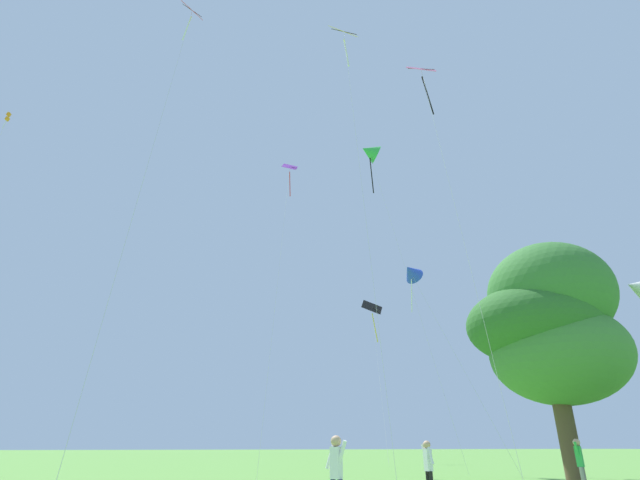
{
  "coord_description": "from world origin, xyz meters",
  "views": [
    {
      "loc": [
        -2.27,
        -5.22,
        1.53
      ],
      "look_at": [
        5.88,
        25.4,
        15.31
      ],
      "focal_mm": 26.56,
      "sensor_mm": 36.0,
      "label": 1
    }
  ],
  "objects_px": {
    "kite_green_small": "(370,152)",
    "tree_left_oak": "(548,325)",
    "kite_yellow_diamond": "(345,43)",
    "kite_black_large": "(373,315)",
    "kite_orange_box": "(4,127)",
    "person_child_small": "(580,461)",
    "kite_blue_delta": "(411,272)",
    "kite_purple_streamer": "(289,179)",
    "kite_pink_low": "(424,82)",
    "person_foreground_watcher": "(336,469)",
    "person_with_spool": "(428,465)",
    "kite_red_high": "(189,23)"
  },
  "relations": [
    {
      "from": "kite_purple_streamer",
      "to": "person_foreground_watcher",
      "type": "relative_size",
      "value": 14.7
    },
    {
      "from": "kite_yellow_diamond",
      "to": "person_foreground_watcher",
      "type": "relative_size",
      "value": 17.2
    },
    {
      "from": "kite_blue_delta",
      "to": "person_with_spool",
      "type": "bearing_deg",
      "value": -116.27
    },
    {
      "from": "kite_pink_low",
      "to": "person_with_spool",
      "type": "bearing_deg",
      "value": -129.31
    },
    {
      "from": "kite_red_high",
      "to": "kite_green_small",
      "type": "bearing_deg",
      "value": 38.8
    },
    {
      "from": "kite_orange_box",
      "to": "kite_red_high",
      "type": "bearing_deg",
      "value": -49.43
    },
    {
      "from": "kite_red_high",
      "to": "person_foreground_watcher",
      "type": "height_order",
      "value": "kite_red_high"
    },
    {
      "from": "kite_yellow_diamond",
      "to": "kite_black_large",
      "type": "relative_size",
      "value": 1.76
    },
    {
      "from": "kite_pink_low",
      "to": "person_child_small",
      "type": "bearing_deg",
      "value": -78.03
    },
    {
      "from": "kite_blue_delta",
      "to": "kite_green_small",
      "type": "relative_size",
      "value": 0.49
    },
    {
      "from": "person_foreground_watcher",
      "to": "kite_red_high",
      "type": "bearing_deg",
      "value": 116.4
    },
    {
      "from": "kite_yellow_diamond",
      "to": "person_foreground_watcher",
      "type": "bearing_deg",
      "value": -110.89
    },
    {
      "from": "kite_orange_box",
      "to": "kite_red_high",
      "type": "relative_size",
      "value": 1.1
    },
    {
      "from": "kite_blue_delta",
      "to": "person_with_spool",
      "type": "xyz_separation_m",
      "value": [
        -7.48,
        -15.15,
        -12.04
      ]
    },
    {
      "from": "person_with_spool",
      "to": "person_foreground_watcher",
      "type": "bearing_deg",
      "value": -139.61
    },
    {
      "from": "kite_pink_low",
      "to": "kite_black_large",
      "type": "xyz_separation_m",
      "value": [
        7.25,
        28.74,
        -6.87
      ]
    },
    {
      "from": "kite_yellow_diamond",
      "to": "kite_red_high",
      "type": "relative_size",
      "value": 1.1
    },
    {
      "from": "kite_blue_delta",
      "to": "kite_orange_box",
      "type": "height_order",
      "value": "kite_orange_box"
    },
    {
      "from": "kite_yellow_diamond",
      "to": "kite_green_small",
      "type": "xyz_separation_m",
      "value": [
        6.32,
        12.07,
        -0.17
      ]
    },
    {
      "from": "kite_yellow_diamond",
      "to": "person_child_small",
      "type": "relative_size",
      "value": 17.14
    },
    {
      "from": "kite_yellow_diamond",
      "to": "person_foreground_watcher",
      "type": "distance_m",
      "value": 29.87
    },
    {
      "from": "kite_blue_delta",
      "to": "kite_black_large",
      "type": "bearing_deg",
      "value": 76.82
    },
    {
      "from": "kite_purple_streamer",
      "to": "kite_pink_low",
      "type": "xyz_separation_m",
      "value": [
        5.24,
        -15.84,
        -1.51
      ]
    },
    {
      "from": "kite_purple_streamer",
      "to": "kite_green_small",
      "type": "relative_size",
      "value": 0.89
    },
    {
      "from": "kite_purple_streamer",
      "to": "person_foreground_watcher",
      "type": "bearing_deg",
      "value": -97.78
    },
    {
      "from": "kite_black_large",
      "to": "person_child_small",
      "type": "height_order",
      "value": "kite_black_large"
    },
    {
      "from": "kite_orange_box",
      "to": "kite_pink_low",
      "type": "relative_size",
      "value": 1.26
    },
    {
      "from": "kite_blue_delta",
      "to": "kite_purple_streamer",
      "type": "relative_size",
      "value": 0.54
    },
    {
      "from": "person_foreground_watcher",
      "to": "person_with_spool",
      "type": "height_order",
      "value": "person_foreground_watcher"
    },
    {
      "from": "kite_green_small",
      "to": "person_with_spool",
      "type": "relative_size",
      "value": 17.19
    },
    {
      "from": "kite_pink_low",
      "to": "kite_green_small",
      "type": "bearing_deg",
      "value": 80.84
    },
    {
      "from": "kite_red_high",
      "to": "tree_left_oak",
      "type": "height_order",
      "value": "kite_red_high"
    },
    {
      "from": "kite_orange_box",
      "to": "person_child_small",
      "type": "distance_m",
      "value": 49.62
    },
    {
      "from": "kite_black_large",
      "to": "person_child_small",
      "type": "relative_size",
      "value": 9.74
    },
    {
      "from": "kite_blue_delta",
      "to": "kite_purple_streamer",
      "type": "distance_m",
      "value": 14.55
    },
    {
      "from": "kite_green_small",
      "to": "tree_left_oak",
      "type": "distance_m",
      "value": 28.19
    },
    {
      "from": "person_with_spool",
      "to": "kite_orange_box",
      "type": "bearing_deg",
      "value": 133.62
    },
    {
      "from": "person_child_small",
      "to": "kite_orange_box",
      "type": "bearing_deg",
      "value": 140.0
    },
    {
      "from": "person_child_small",
      "to": "tree_left_oak",
      "type": "relative_size",
      "value": 0.17
    },
    {
      "from": "kite_black_large",
      "to": "person_foreground_watcher",
      "type": "distance_m",
      "value": 43.37
    },
    {
      "from": "kite_purple_streamer",
      "to": "person_child_small",
      "type": "distance_m",
      "value": 31.4
    },
    {
      "from": "kite_orange_box",
      "to": "kite_purple_streamer",
      "type": "xyz_separation_m",
      "value": [
        25.48,
        -5.55,
        -4.8
      ]
    },
    {
      "from": "kite_green_small",
      "to": "person_child_small",
      "type": "bearing_deg",
      "value": -93.8
    },
    {
      "from": "kite_green_small",
      "to": "person_child_small",
      "type": "distance_m",
      "value": 33.76
    },
    {
      "from": "kite_purple_streamer",
      "to": "kite_black_large",
      "type": "xyz_separation_m",
      "value": [
        12.49,
        12.9,
        -8.38
      ]
    },
    {
      "from": "person_child_small",
      "to": "person_foreground_watcher",
      "type": "bearing_deg",
      "value": -158.78
    },
    {
      "from": "kite_purple_streamer",
      "to": "kite_red_high",
      "type": "height_order",
      "value": "kite_red_high"
    },
    {
      "from": "kite_blue_delta",
      "to": "kite_green_small",
      "type": "height_order",
      "value": "kite_green_small"
    },
    {
      "from": "kite_orange_box",
      "to": "kite_green_small",
      "type": "bearing_deg",
      "value": -9.79
    },
    {
      "from": "kite_orange_box",
      "to": "person_foreground_watcher",
      "type": "distance_m",
      "value": 46.4
    }
  ]
}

